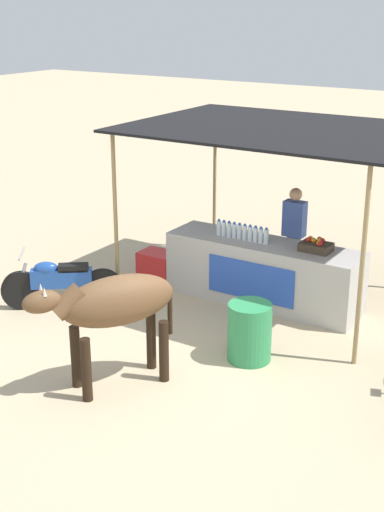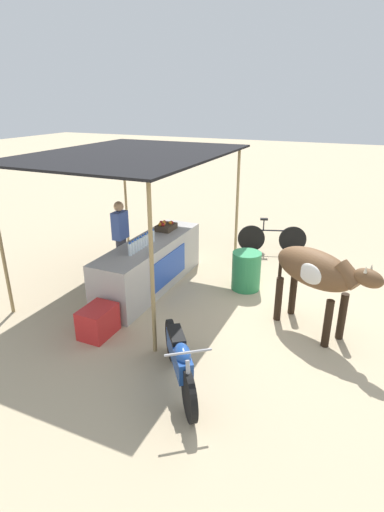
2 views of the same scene
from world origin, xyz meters
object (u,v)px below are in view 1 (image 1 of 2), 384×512
Objects in this scene: cooler_box at (158,266)px; cow at (113,305)px; stall_counter at (263,272)px; motorcycle_parked at (60,281)px; vendor_behind_counter at (294,238)px; water_barrel at (249,332)px; fruit_crate at (316,246)px.

cooler_box is 3.52m from cow.
stall_counter is 1.88m from cooler_box.
vendor_behind_counter is at bearing 44.89° from motorcycle_parked.
water_barrel is at bearing -68.09° from stall_counter.
vendor_behind_counter is at bearing 79.47° from stall_counter.
cooler_box is at bearing -176.68° from fruit_crate.
vendor_behind_counter is 2.75× the size of cooler_box.
motorcycle_parked is (-2.58, -2.57, -0.42)m from vendor_behind_counter.
stall_counter is 0.85m from vendor_behind_counter.
fruit_crate is 3.43m from cow.
water_barrel is (0.70, -1.75, -0.10)m from stall_counter.
stall_counter reaches higher than cooler_box.
vendor_behind_counter is 2.61m from water_barrel.
vendor_behind_counter is (0.14, 0.75, 0.37)m from stall_counter.
fruit_crate is at bearing 70.39° from cow.
cow is (-1.05, -1.42, 0.65)m from water_barrel.
fruit_crate reaches higher than motorcycle_parked.
cow is at bearing -96.26° from stall_counter.
fruit_crate reaches higher than cooler_box.
fruit_crate is 0.57× the size of water_barrel.
vendor_behind_counter is at bearing 133.63° from fruit_crate.
stall_counter is at bearing 111.91° from water_barrel.
fruit_crate is at bearing -46.37° from vendor_behind_counter.
water_barrel is 3.14m from motorcycle_parked.
motorcycle_parked reaches higher than water_barrel.
cooler_box is (-1.87, -0.10, -0.24)m from stall_counter.
stall_counter is 3.24m from cow.
vendor_behind_counter is 1.11× the size of motorcycle_parked.
fruit_crate is at bearing 3.32° from cooler_box.
vendor_behind_counter is at bearing 82.91° from cow.
motorcycle_parked is at bearing -178.88° from water_barrel.
cooler_box is 0.34× the size of cow.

